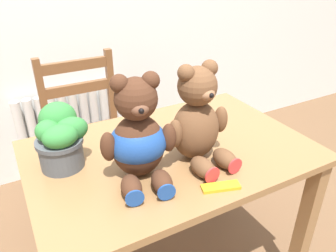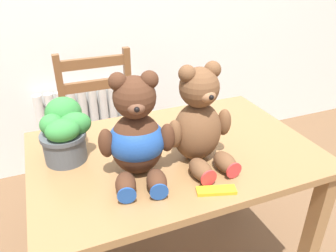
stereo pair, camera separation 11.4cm
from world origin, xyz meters
TOP-DOWN VIEW (x-y plane):
  - radiator at (-0.17, 1.50)m, footprint 0.71×0.10m
  - dining_table at (0.00, 0.37)m, footprint 1.11×0.74m
  - wooden_chair_behind at (-0.15, 1.10)m, footprint 0.45×0.45m
  - teddy_bear_left at (-0.18, 0.28)m, footprint 0.26×0.29m
  - teddy_bear_right at (0.06, 0.27)m, footprint 0.26×0.26m
  - potted_plant at (-0.40, 0.47)m, footprint 0.19×0.20m
  - chocolate_bar at (0.03, 0.08)m, footprint 0.14×0.08m

SIDE VIEW (x-z plane):
  - radiator at x=-0.17m, z-range -0.03..0.58m
  - wooden_chair_behind at x=-0.15m, z-range 0.00..0.93m
  - dining_table at x=0.00m, z-range 0.25..0.99m
  - chocolate_bar at x=0.03m, z-range 0.74..0.75m
  - potted_plant at x=-0.40m, z-range 0.74..0.97m
  - teddy_bear_left at x=-0.18m, z-range 0.70..1.08m
  - teddy_bear_right at x=0.06m, z-range 0.71..1.09m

